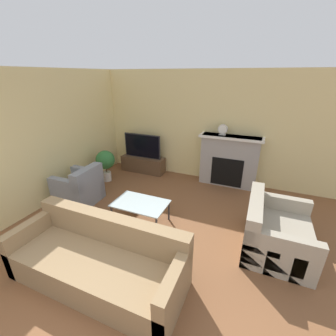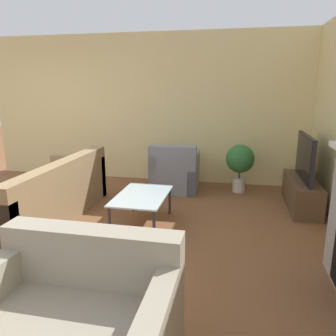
# 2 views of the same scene
# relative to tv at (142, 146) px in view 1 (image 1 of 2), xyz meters

# --- Properties ---
(wall_back) EXTENTS (8.12, 0.06, 2.70)m
(wall_back) POSITION_rel_tv_xyz_m (1.51, 0.30, 0.59)
(wall_back) COLOR beige
(wall_back) RESTS_ON ground_plane
(wall_left) EXTENTS (0.06, 7.56, 2.70)m
(wall_left) POSITION_rel_tv_xyz_m (-1.08, -2.01, 0.59)
(wall_left) COLOR beige
(wall_left) RESTS_ON ground_plane
(fireplace) EXTENTS (1.46, 0.40, 1.25)m
(fireplace) POSITION_rel_tv_xyz_m (2.33, 0.10, -0.11)
(fireplace) COLOR #9E9993
(fireplace) RESTS_ON ground_plane
(tv_stand) EXTENTS (1.23, 0.38, 0.43)m
(tv_stand) POSITION_rel_tv_xyz_m (0.00, 0.00, -0.54)
(tv_stand) COLOR brown
(tv_stand) RESTS_ON ground_plane
(tv) EXTENTS (1.06, 0.06, 0.65)m
(tv) POSITION_rel_tv_xyz_m (0.00, 0.00, 0.00)
(tv) COLOR #232328
(tv) RESTS_ON tv_stand
(couch_sectional) EXTENTS (2.34, 0.90, 0.82)m
(couch_sectional) POSITION_rel_tv_xyz_m (1.23, -3.45, -0.47)
(couch_sectional) COLOR #8C704C
(couch_sectional) RESTS_ON ground_plane
(couch_loveseat) EXTENTS (0.96, 1.24, 0.82)m
(couch_loveseat) POSITION_rel_tv_xyz_m (3.38, -1.91, -0.47)
(couch_loveseat) COLOR #9E937F
(couch_loveseat) RESTS_ON ground_plane
(armchair_by_window) EXTENTS (0.80, 0.80, 0.82)m
(armchair_by_window) POSITION_rel_tv_xyz_m (-0.45, -1.99, -0.45)
(armchair_by_window) COLOR gray
(armchair_by_window) RESTS_ON ground_plane
(coffee_table) EXTENTS (0.98, 0.62, 0.41)m
(coffee_table) POSITION_rel_tv_xyz_m (1.11, -2.13, -0.39)
(coffee_table) COLOR #333338
(coffee_table) RESTS_ON ground_plane
(potted_plant) EXTENTS (0.48, 0.48, 0.81)m
(potted_plant) POSITION_rel_tv_xyz_m (-0.58, -0.90, -0.22)
(potted_plant) COLOR beige
(potted_plant) RESTS_ON ground_plane
(mantel_clock) EXTENTS (0.22, 0.07, 0.25)m
(mantel_clock) POSITION_rel_tv_xyz_m (2.11, 0.10, 0.62)
(mantel_clock) COLOR beige
(mantel_clock) RESTS_ON fireplace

